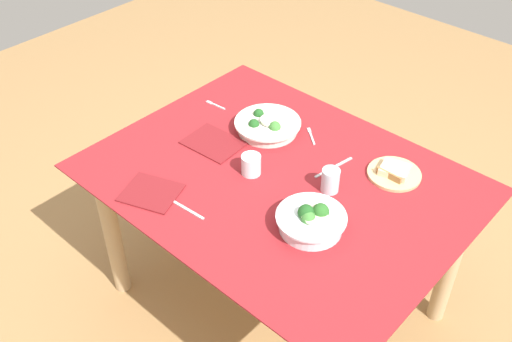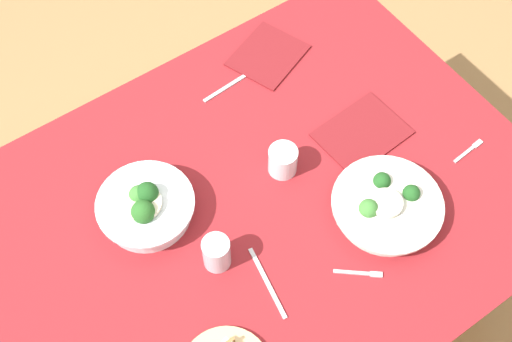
{
  "view_description": "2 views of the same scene",
  "coord_description": "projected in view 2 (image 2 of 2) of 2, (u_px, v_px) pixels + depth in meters",
  "views": [
    {
      "loc": [
        1.04,
        -1.27,
        2.07
      ],
      "look_at": [
        -0.05,
        -0.07,
        0.75
      ],
      "focal_mm": 41.41,
      "sensor_mm": 36.0,
      "label": 1
    },
    {
      "loc": [
        0.46,
        0.62,
        2.12
      ],
      "look_at": [
        -0.02,
        -0.06,
        0.75
      ],
      "focal_mm": 46.81,
      "sensor_mm": 36.0,
      "label": 2
    }
  ],
  "objects": [
    {
      "name": "table_knife_right",
      "position": [
        267.0,
        283.0,
        1.5
      ],
      "size": [
        0.04,
        0.18,
        0.0
      ],
      "primitive_type": "cube",
      "rotation": [
        0.0,
        0.0,
        4.54
      ],
      "color": "#B7B7BC",
      "rests_on": "dining_table"
    },
    {
      "name": "dining_table",
      "position": [
        263.0,
        221.0,
        1.7
      ],
      "size": [
        1.33,
        1.02,
        0.7
      ],
      "color": "maroon",
      "rests_on": "ground_plane"
    },
    {
      "name": "fork_by_near_bowl",
      "position": [
        360.0,
        273.0,
        1.52
      ],
      "size": [
        0.09,
        0.08,
        0.0
      ],
      "rotation": [
        0.0,
        0.0,
        2.45
      ],
      "color": "#B7B7BC",
      "rests_on": "dining_table"
    },
    {
      "name": "napkin_folded_upper",
      "position": [
        362.0,
        133.0,
        1.71
      ],
      "size": [
        0.23,
        0.18,
        0.01
      ],
      "primitive_type": "cube",
      "rotation": [
        0.0,
        0.0,
        0.07
      ],
      "color": "maroon",
      "rests_on": "dining_table"
    },
    {
      "name": "ground_plane",
      "position": [
        261.0,
        303.0,
        2.21
      ],
      "size": [
        6.0,
        6.0,
        0.0
      ],
      "primitive_type": "plane",
      "color": "#9E7547"
    },
    {
      "name": "napkin_folded_lower",
      "position": [
        268.0,
        55.0,
        1.85
      ],
      "size": [
        0.24,
        0.22,
        0.01
      ],
      "primitive_type": "cube",
      "rotation": [
        0.0,
        0.0,
        0.36
      ],
      "color": "maroon",
      "rests_on": "dining_table"
    },
    {
      "name": "fork_by_far_bowl",
      "position": [
        469.0,
        150.0,
        1.69
      ],
      "size": [
        0.1,
        0.02,
        0.0
      ],
      "rotation": [
        0.0,
        0.0,
        3.22
      ],
      "color": "#B7B7BC",
      "rests_on": "dining_table"
    },
    {
      "name": "water_glass_side",
      "position": [
        283.0,
        160.0,
        1.63
      ],
      "size": [
        0.07,
        0.07,
        0.08
      ],
      "primitive_type": "cylinder",
      "color": "silver",
      "rests_on": "dining_table"
    },
    {
      "name": "table_knife_left",
      "position": [
        233.0,
        83.0,
        1.8
      ],
      "size": [
        0.2,
        0.02,
        0.0
      ],
      "primitive_type": "cube",
      "rotation": [
        0.0,
        0.0,
        3.21
      ],
      "color": "#B7B7BC",
      "rests_on": "dining_table"
    },
    {
      "name": "water_glass_center",
      "position": [
        216.0,
        253.0,
        1.5
      ],
      "size": [
        0.06,
        0.06,
        0.09
      ],
      "primitive_type": "cylinder",
      "color": "silver",
      "rests_on": "dining_table"
    },
    {
      "name": "broccoli_bowl_near",
      "position": [
        146.0,
        207.0,
        1.57
      ],
      "size": [
        0.23,
        0.23,
        0.1
      ],
      "color": "white",
      "rests_on": "dining_table"
    },
    {
      "name": "broccoli_bowl_far",
      "position": [
        386.0,
        206.0,
        1.58
      ],
      "size": [
        0.27,
        0.27,
        0.07
      ],
      "color": "silver",
      "rests_on": "dining_table"
    }
  ]
}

